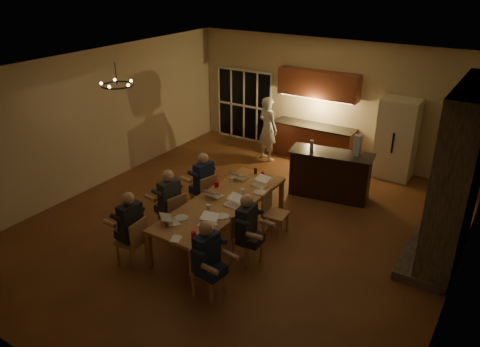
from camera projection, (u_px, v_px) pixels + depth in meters
name	position (u px, v px, depth m)	size (l,w,h in m)	color
floor	(241.00, 227.00, 9.60)	(9.00, 9.00, 0.00)	brown
back_wall	(332.00, 100.00, 12.41)	(8.00, 0.04, 3.20)	tan
left_wall	(95.00, 120.00, 10.89)	(0.04, 9.00, 3.20)	tan
right_wall	(468.00, 209.00, 6.98)	(0.04, 9.00, 3.20)	tan
ceiling	(241.00, 70.00, 8.26)	(8.00, 9.00, 0.04)	white
french_doors	(244.00, 106.00, 13.92)	(1.86, 0.08, 2.10)	black
fireplace	(459.00, 176.00, 8.06)	(0.58, 2.50, 3.20)	#685B52
kitchenette	(315.00, 116.00, 12.48)	(2.24, 0.68, 2.40)	brown
refrigerator	(397.00, 139.00, 11.45)	(0.90, 0.68, 2.00)	beige
dining_table	(222.00, 219.00, 9.15)	(1.10, 3.22, 0.75)	#BF794C
bar_island	(330.00, 175.00, 10.63)	(1.85, 0.68, 1.08)	black
chair_left_near	(131.00, 241.00, 8.29)	(0.44, 0.44, 0.89)	tan
chair_left_mid	(172.00, 213.00, 9.20)	(0.44, 0.44, 0.89)	tan
chair_left_far	(203.00, 193.00, 10.00)	(0.44, 0.44, 0.89)	tan
chair_right_near	(209.00, 271.00, 7.49)	(0.44, 0.44, 0.89)	tan
chair_right_mid	(247.00, 239.00, 8.34)	(0.44, 0.44, 0.89)	tan
chair_right_far	(276.00, 213.00, 9.19)	(0.44, 0.44, 0.89)	tan
person_left_near	(131.00, 228.00, 8.24)	(0.60, 0.60, 1.38)	#202329
person_right_near	(207.00, 260.00, 7.34)	(0.60, 0.60, 1.38)	#1C2947
person_left_mid	(170.00, 203.00, 9.09)	(0.60, 0.60, 1.38)	#363B3F
person_right_mid	(246.00, 230.00, 8.17)	(0.60, 0.60, 1.38)	#202329
person_left_far	(204.00, 183.00, 9.87)	(0.60, 0.60, 1.38)	#1C2947
standing_person	(268.00, 129.00, 12.51)	(0.64, 0.42, 1.75)	silver
chandelier	(117.00, 85.00, 9.18)	(0.64, 0.64, 0.03)	black
laptop_a	(172.00, 217.00, 8.23)	(0.32, 0.28, 0.23)	silver
laptop_b	(207.00, 220.00, 8.14)	(0.32, 0.28, 0.23)	silver
laptop_c	(215.00, 191.00, 9.17)	(0.32, 0.28, 0.23)	silver
laptop_d	(233.00, 200.00, 8.81)	(0.32, 0.28, 0.23)	silver
laptop_e	(240.00, 173.00, 9.92)	(0.32, 0.28, 0.23)	silver
laptop_f	(260.00, 181.00, 9.59)	(0.32, 0.28, 0.23)	silver
mug_front	(208.00, 207.00, 8.69)	(0.08, 0.08, 0.10)	silver
mug_mid	(243.00, 191.00, 9.29)	(0.09, 0.09, 0.10)	silver
mug_back	(232.00, 180.00, 9.77)	(0.07, 0.07, 0.10)	silver
redcup_near	(194.00, 235.00, 7.79)	(0.09, 0.09, 0.12)	#B60C17
redcup_mid	(217.00, 184.00, 9.56)	(0.09, 0.09, 0.12)	#B60C17
redcup_far	(263.00, 175.00, 9.99)	(0.08, 0.08, 0.12)	#B60C17
can_silver	(203.00, 217.00, 8.34)	(0.06, 0.06, 0.12)	#B2B2B7
can_cola	(255.00, 171.00, 10.16)	(0.07, 0.07, 0.12)	#3F0F0C
can_right	(248.00, 198.00, 9.02)	(0.07, 0.07, 0.12)	#B2B2B7
plate_near	(223.00, 216.00, 8.46)	(0.24, 0.24, 0.02)	silver
plate_left	(182.00, 218.00, 8.41)	(0.24, 0.24, 0.02)	silver
plate_far	(260.00, 192.00, 9.34)	(0.25, 0.25, 0.02)	silver
notepad	(176.00, 239.00, 7.78)	(0.16, 0.23, 0.01)	white
bar_bottle	(312.00, 145.00, 10.49)	(0.09, 0.09, 0.24)	#99999E
bar_blender	(357.00, 145.00, 10.17)	(0.15, 0.15, 0.47)	silver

